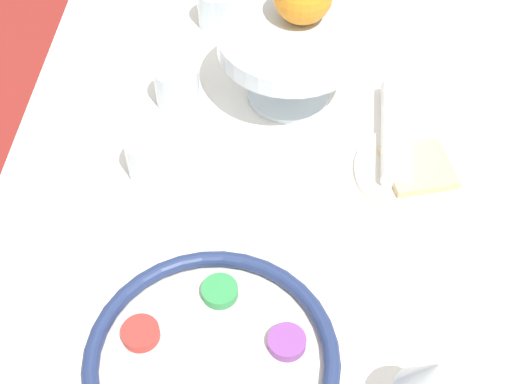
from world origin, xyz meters
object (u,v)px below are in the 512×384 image
Objects in this scene: bread_plate at (418,170)px; cup_far at (151,156)px; napkin_roll at (396,131)px; fruit_stand at (290,47)px; seder_plate at (212,361)px; wine_glass at (432,382)px; cup_near at (218,8)px; cup_mid at (177,86)px.

bread_plate is 0.38m from cup_far.
fruit_stand is at bearing 60.80° from napkin_roll.
cup_far is at bearing 21.57° from seder_plate.
wine_glass reaches higher than cup_far.
fruit_stand reaches higher than cup_near.
bread_plate is 2.64× the size of cup_near.
napkin_roll reaches higher than bread_plate.
cup_far is (-0.35, 0.06, 0.00)m from cup_near.
wine_glass reaches higher than fruit_stand.
fruit_stand reaches higher than seder_plate.
cup_mid is at bearing 98.64° from fruit_stand.
fruit_stand is 1.11× the size of napkin_roll.
wine_glass is 0.54m from fruit_stand.
wine_glass is 0.76× the size of bread_plate.
bread_plate is at bearing -39.52° from seder_plate.
seder_plate is 4.33× the size of cup_near.
wine_glass is (-0.05, -0.23, 0.08)m from seder_plate.
seder_plate is 4.33× the size of cup_far.
fruit_stand is 3.17× the size of cup_near.
cup_far is (-0.15, 0.02, 0.00)m from cup_mid.
cup_near and cup_mid have the same top height.
seder_plate is 0.64m from cup_near.
napkin_roll is 2.86× the size of cup_far.
wine_glass is 2.01× the size of cup_mid.
bread_plate is 2.64× the size of cup_far.
cup_mid and cup_far have the same top height.
seder_plate is at bearing -167.34° from cup_mid.
seder_plate is at bearing 148.46° from napkin_roll.
wine_glass is 0.70× the size of napkin_roll.
wine_glass is at bearing -157.34° from cup_near.
bread_plate is 0.92× the size of napkin_roll.
cup_far is at bearing 45.39° from wine_glass.
cup_mid is at bearing -6.59° from cup_far.
seder_plate is at bearing -174.88° from cup_near.
seder_plate is at bearing 171.40° from fruit_stand.
napkin_roll is at bearing -132.51° from cup_near.
cup_near and cup_far have the same top height.
wine_glass reaches higher than cup_mid.
seder_plate is 1.64× the size of bread_plate.
cup_mid is (0.44, 0.10, 0.02)m from seder_plate.
cup_mid is (0.49, 0.33, -0.06)m from wine_glass.
wine_glass is at bearing -146.04° from cup_mid.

